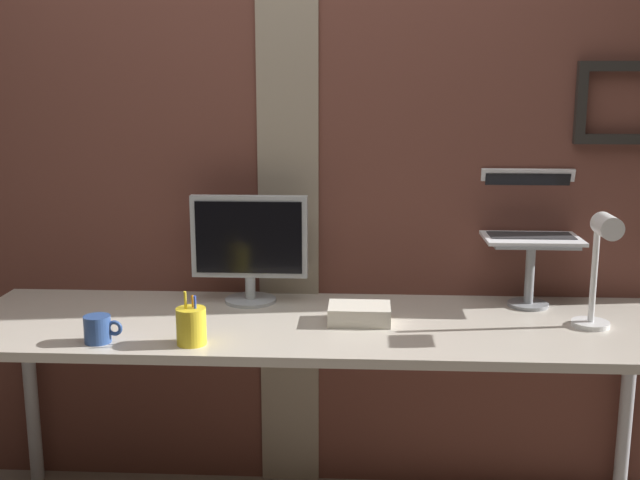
{
  "coord_description": "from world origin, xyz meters",
  "views": [
    {
      "loc": [
        0.28,
        -2.28,
        1.52
      ],
      "look_at": [
        0.14,
        0.21,
        0.99
      ],
      "focal_mm": 43.22,
      "sensor_mm": 36.0,
      "label": 1
    }
  ],
  "objects_px": {
    "monitor": "(249,243)",
    "laptop": "(528,218)",
    "desk_lamp": "(601,259)",
    "pen_cup": "(191,326)",
    "coffee_mug": "(98,329)"
  },
  "relations": [
    {
      "from": "desk_lamp",
      "to": "coffee_mug",
      "type": "distance_m",
      "value": 1.54
    },
    {
      "from": "monitor",
      "to": "coffee_mug",
      "type": "bearing_deg",
      "value": -131.26
    },
    {
      "from": "monitor",
      "to": "desk_lamp",
      "type": "xyz_separation_m",
      "value": [
        1.12,
        -0.27,
        0.02
      ]
    },
    {
      "from": "monitor",
      "to": "desk_lamp",
      "type": "relative_size",
      "value": 1.07
    },
    {
      "from": "monitor",
      "to": "desk_lamp",
      "type": "bearing_deg",
      "value": -13.37
    },
    {
      "from": "desk_lamp",
      "to": "pen_cup",
      "type": "relative_size",
      "value": 2.28
    },
    {
      "from": "desk_lamp",
      "to": "pen_cup",
      "type": "xyz_separation_m",
      "value": [
        -1.23,
        -0.18,
        -0.18
      ]
    },
    {
      "from": "laptop",
      "to": "pen_cup",
      "type": "relative_size",
      "value": 1.96
    },
    {
      "from": "monitor",
      "to": "laptop",
      "type": "bearing_deg",
      "value": 4.47
    },
    {
      "from": "desk_lamp",
      "to": "laptop",
      "type": "bearing_deg",
      "value": 113.91
    },
    {
      "from": "monitor",
      "to": "laptop",
      "type": "relative_size",
      "value": 1.25
    },
    {
      "from": "desk_lamp",
      "to": "monitor",
      "type": "bearing_deg",
      "value": 166.63
    },
    {
      "from": "desk_lamp",
      "to": "pen_cup",
      "type": "distance_m",
      "value": 1.26
    },
    {
      "from": "laptop",
      "to": "coffee_mug",
      "type": "distance_m",
      "value": 1.48
    },
    {
      "from": "pen_cup",
      "to": "coffee_mug",
      "type": "distance_m",
      "value": 0.28
    }
  ]
}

